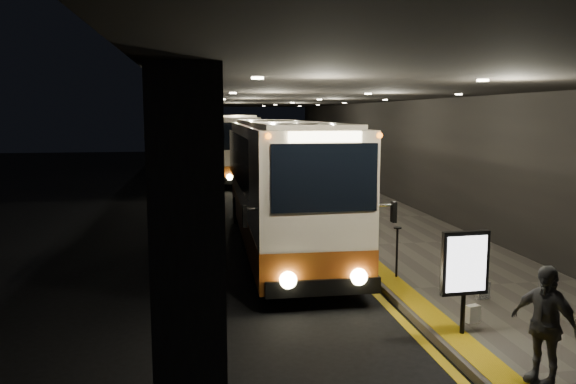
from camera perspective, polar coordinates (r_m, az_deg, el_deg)
ground at (r=14.82m, az=-3.45°, el=-7.18°), size 90.00×90.00×0.00m
lane_line_white at (r=19.63m, az=-10.12°, el=-3.51°), size 0.12×50.00×0.01m
kerb_stripe_yellow at (r=19.97m, az=1.89°, el=-3.20°), size 0.18×50.00×0.01m
sidewalk at (r=20.54m, az=8.49°, el=-2.77°), size 4.50×50.00×0.15m
tactile_strip at (r=20.04m, az=3.29°, el=-2.73°), size 0.50×50.00×0.01m
terminal_wall at (r=20.99m, az=14.55°, el=5.34°), size 0.10×50.00×6.00m
support_columns at (r=18.32m, az=-9.40°, el=2.63°), size 0.80×24.80×4.40m
canopy at (r=19.64m, az=2.39°, el=10.09°), size 9.00×50.00×0.40m
coach_main at (r=16.23m, az=-0.64°, el=0.30°), size 2.50×11.45×3.55m
coach_second at (r=33.93m, az=-5.28°, el=4.38°), size 3.16×11.86×3.69m
coach_third at (r=47.50m, az=-6.04°, el=5.26°), size 3.01×11.23×3.49m
passenger_boarding at (r=14.81m, az=7.99°, el=-3.26°), size 0.49×0.67×1.71m
passenger_waiting_grey at (r=8.67m, az=24.58°, el=-12.16°), size 0.87×1.11×1.69m
bag_polka at (r=12.18m, az=19.16°, el=-9.41°), size 0.31×0.19×0.35m
bag_plain at (r=10.83m, az=18.23°, el=-11.66°), size 0.28×0.21×0.31m
info_sign at (r=9.91m, az=17.55°, el=-7.11°), size 0.85×0.17×1.79m
stanchion_post at (r=13.09m, az=11.00°, el=-6.07°), size 0.05×0.05×1.15m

